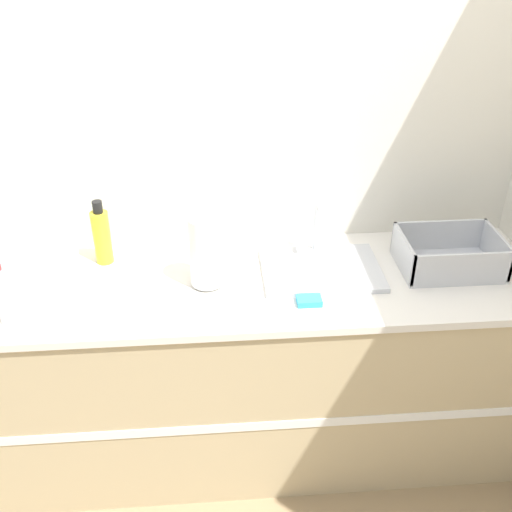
{
  "coord_description": "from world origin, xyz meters",
  "views": [
    {
      "loc": [
        0.02,
        -1.61,
        2.14
      ],
      "look_at": [
        0.17,
        0.29,
        1.0
      ],
      "focal_mm": 42.0,
      "sensor_mm": 36.0,
      "label": 1
    }
  ],
  "objects_px": {
    "sink": "(321,267)",
    "dish_rack": "(449,257)",
    "paper_towel_roll": "(206,251)",
    "bottle_yellow": "(102,236)",
    "bottle_white_spray": "(3,294)"
  },
  "relations": [
    {
      "from": "sink",
      "to": "dish_rack",
      "type": "height_order",
      "value": "sink"
    },
    {
      "from": "dish_rack",
      "to": "paper_towel_roll",
      "type": "bearing_deg",
      "value": -177.26
    },
    {
      "from": "sink",
      "to": "bottle_yellow",
      "type": "xyz_separation_m",
      "value": [
        -0.86,
        0.14,
        0.1
      ]
    },
    {
      "from": "paper_towel_roll",
      "to": "bottle_yellow",
      "type": "bearing_deg",
      "value": 154.04
    },
    {
      "from": "sink",
      "to": "dish_rack",
      "type": "distance_m",
      "value": 0.51
    },
    {
      "from": "bottle_white_spray",
      "to": "bottle_yellow",
      "type": "relative_size",
      "value": 0.97
    },
    {
      "from": "dish_rack",
      "to": "bottle_white_spray",
      "type": "relative_size",
      "value": 1.5
    },
    {
      "from": "paper_towel_roll",
      "to": "bottle_white_spray",
      "type": "xyz_separation_m",
      "value": [
        -0.69,
        -0.18,
        -0.03
      ]
    },
    {
      "from": "paper_towel_roll",
      "to": "dish_rack",
      "type": "xyz_separation_m",
      "value": [
        0.95,
        0.05,
        -0.1
      ]
    },
    {
      "from": "bottle_white_spray",
      "to": "sink",
      "type": "bearing_deg",
      "value": 12.06
    },
    {
      "from": "sink",
      "to": "paper_towel_roll",
      "type": "relative_size",
      "value": 1.62
    },
    {
      "from": "sink",
      "to": "paper_towel_roll",
      "type": "bearing_deg",
      "value": -172.32
    },
    {
      "from": "bottle_white_spray",
      "to": "bottle_yellow",
      "type": "xyz_separation_m",
      "value": [
        0.27,
        0.38,
        0.0
      ]
    },
    {
      "from": "sink",
      "to": "bottle_white_spray",
      "type": "distance_m",
      "value": 1.16
    },
    {
      "from": "sink",
      "to": "bottle_yellow",
      "type": "distance_m",
      "value": 0.87
    }
  ]
}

